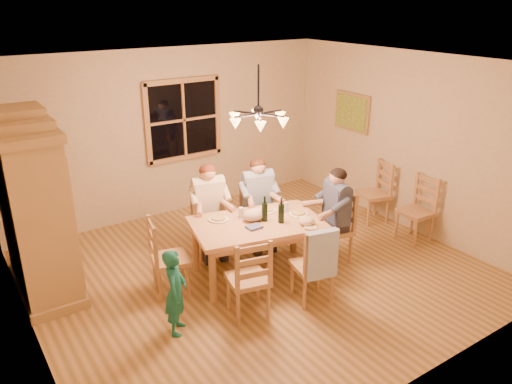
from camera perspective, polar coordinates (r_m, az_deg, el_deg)
floor at (r=6.73m, az=0.25°, el=-9.07°), size 5.50×5.50×0.00m
ceiling at (r=5.84m, az=0.29°, el=14.40°), size 5.50×5.00×0.02m
wall_back at (r=8.25m, az=-9.57°, el=6.66°), size 5.50×0.02×2.70m
wall_left at (r=5.25m, az=-25.52°, el=-3.98°), size 0.02×5.00×2.70m
wall_right at (r=7.95m, az=16.99°, el=5.46°), size 0.02×5.00×2.70m
window at (r=8.26m, az=-8.28°, el=8.17°), size 1.30×0.06×1.30m
painting at (r=8.65m, az=10.90°, el=8.96°), size 0.06×0.78×0.64m
chandelier at (r=5.95m, az=0.28°, el=8.44°), size 0.77×0.68×0.71m
armoire at (r=6.41m, az=-23.92°, el=-2.09°), size 0.66×1.40×2.30m
dining_table at (r=6.35m, az=0.10°, el=-4.32°), size 1.80×1.32×0.76m
chair_far_left at (r=7.05m, az=-5.27°, el=-4.86°), size 0.52×0.51×0.99m
chair_far_right at (r=7.25m, az=0.23°, el=-3.96°), size 0.52×0.51×0.99m
chair_near_left at (r=5.77m, az=-0.92°, el=-11.20°), size 0.52×0.51×0.99m
chair_near_right at (r=6.06m, az=6.41°, el=-9.63°), size 0.52×0.51×0.99m
chair_end_left at (r=6.25m, az=-9.71°, el=-8.79°), size 0.51×0.52×0.99m
chair_end_right at (r=6.96m, az=8.83°, el=-5.41°), size 0.51×0.52×0.99m
adult_woman at (r=6.83m, az=-5.42°, el=-0.81°), size 0.46×0.49×0.87m
adult_plaid_man at (r=7.04m, az=0.23°, el=-0.01°), size 0.46×0.49×0.87m
adult_slate_man at (r=6.73m, az=9.09°, el=-1.32°), size 0.49×0.46×0.87m
towel at (r=5.72m, az=7.45°, el=-7.12°), size 0.39×0.18×0.58m
wine_bottle_a at (r=6.28m, az=0.99°, el=-1.93°), size 0.08×0.08×0.33m
wine_bottle_b at (r=6.24m, az=2.90°, el=-2.11°), size 0.08×0.08×0.33m
plate_woman at (r=6.38m, az=-4.30°, el=-3.12°), size 0.26×0.26×0.02m
plate_plaid at (r=6.62m, az=1.19°, el=-2.12°), size 0.26×0.26×0.02m
plate_slate at (r=6.54m, az=4.84°, el=-2.51°), size 0.26×0.26×0.02m
wine_glass_a at (r=6.40m, az=-1.71°, el=-2.39°), size 0.06×0.06×0.14m
wine_glass_b at (r=6.58m, az=3.48°, el=-1.74°), size 0.06×0.06×0.14m
cap at (r=6.24m, az=5.81°, el=-3.29°), size 0.20×0.20×0.11m
napkin at (r=6.14m, az=-0.21°, el=-4.03°), size 0.21×0.18×0.03m
cloth_bundle at (r=6.33m, az=-0.29°, el=-2.60°), size 0.28×0.22×0.15m
child at (r=5.47m, az=-9.17°, el=-11.21°), size 0.40×0.43×0.99m
chair_spare_front at (r=7.78m, az=17.64°, el=-3.22°), size 0.43×0.45×0.99m
chair_spare_back at (r=8.27m, az=13.15°, el=-1.24°), size 0.52×0.53×0.99m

